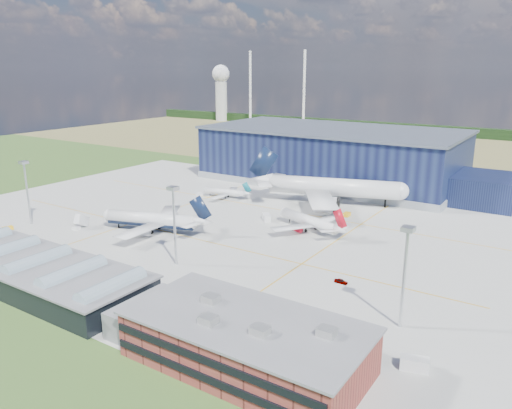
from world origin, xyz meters
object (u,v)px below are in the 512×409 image
Objects in this scene: hangar at (337,158)px; car_b at (300,341)px; gse_van_b at (266,217)px; airliner_navy at (151,212)px; airliner_regional at (225,189)px; gse_van_c at (414,364)px; airliner_red at (309,215)px; gse_tug_a at (8,228)px; gse_cart_b at (199,194)px; gse_tug_c at (347,214)px; gse_tug_b at (120,271)px; light_mast_center at (174,213)px; light_mast_east at (405,261)px; ops_building at (246,342)px; car_a at (341,281)px; airliner_widebody at (333,178)px; airstair at (82,223)px; light_mast_west at (26,182)px.

car_b is at bearing -68.11° from hangar.
airliner_navy is at bearing -172.40° from gse_van_b.
airliner_regional reaches higher than gse_van_c.
airliner_red reaches higher than gse_tug_a.
airliner_regional is 12.46m from gse_cart_b.
gse_tug_c is (55.46, 2.84, -3.07)m from airliner_regional.
gse_tug_c is (29.88, 85.00, -0.00)m from gse_tug_b.
light_mast_east is (65.00, 0.00, 0.00)m from light_mast_center.
ops_building is at bearing 0.85° from gse_tug_a.
airliner_regional is at bearing 66.83° from car_b.
ops_building is at bearing -121.27° from gse_cart_b.
light_mast_east is at bearing -123.48° from car_a.
gse_van_b is (69.06, 58.82, 0.58)m from gse_tug_a.
airliner_widebody is at bearing 123.20° from light_mast_east.
hangar reaches higher than gse_tug_c.
hangar is 26.77× the size of airstair.
gse_tug_b is at bearing -41.88° from airstair.
gse_cart_b is at bearing 111.03° from gse_tug_b.
light_mast_west reaches higher than airliner_navy.
airliner_widebody is 19.95× the size of gse_tug_b.
light_mast_center is 77.39m from airliner_regional.
airliner_red is at bearing 29.15° from light_mast_west.
airliner_regional is (-6.43, 50.63, -2.96)m from airliner_navy.
gse_tug_a is at bearing 14.82° from airliner_navy.
airstair is at bearing 172.05° from light_mast_center.
gse_van_c is (54.91, -62.97, -4.09)m from airliner_red.
airstair is (-50.62, 7.06, -13.70)m from light_mast_center.
airliner_widebody is (16.57, -39.80, -0.60)m from hangar.
light_mast_east is 28.59m from car_a.
light_mast_west is at bearing 68.81° from gse_van_c.
ops_building is 2.00× the size of light_mast_west.
hangar reaches higher than gse_tug_a.
airstair is at bearing 176.50° from light_mast_east.
light_mast_center is 80.89m from gse_cart_b.
light_mast_west is 0.34× the size of airliner_widebody.
light_mast_east is 136.00m from gse_tug_a.
light_mast_west is 116.70m from car_a.
light_mast_center is 6.89× the size of gse_tug_c.
gse_van_c is (72.26, -14.26, -14.18)m from light_mast_center.
gse_van_c is at bearing -57.68° from car_b.
gse_tug_b is at bearing -117.47° from airliner_widebody.
gse_tug_a is (-62.72, -133.64, -10.95)m from hangar.
gse_cart_b is at bearing 61.64° from car_a.
light_mast_east is at bearing 11.52° from gse_van_c.
ops_building is at bearing -123.68° from light_mast_east.
light_mast_center is 72.00m from gse_tug_a.
gse_cart_b is 103.89m from car_a.
light_mast_east is at bearing 0.00° from light_mast_west.
light_mast_center is 0.99× the size of airliner_regional.
hangar is 122.99m from car_a.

